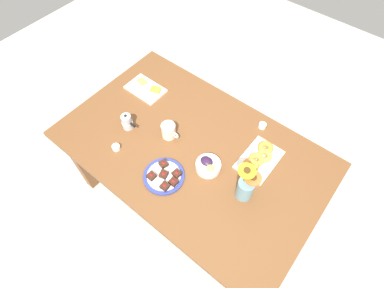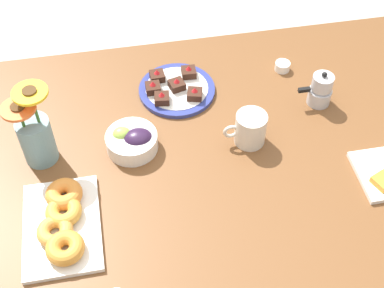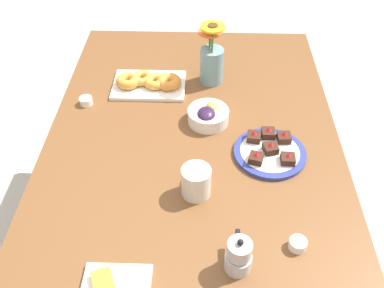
% 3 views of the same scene
% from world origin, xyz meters
% --- Properties ---
extents(ground_plane, '(6.00, 6.00, 0.00)m').
position_xyz_m(ground_plane, '(0.00, 0.00, 0.00)').
color(ground_plane, '#B7B2A8').
extents(dining_table, '(1.60, 1.00, 0.74)m').
position_xyz_m(dining_table, '(0.00, 0.00, 0.65)').
color(dining_table, brown).
rests_on(dining_table, ground_plane).
extents(coffee_mug, '(0.12, 0.09, 0.10)m').
position_xyz_m(coffee_mug, '(-0.17, -0.02, 0.79)').
color(coffee_mug, beige).
rests_on(coffee_mug, dining_table).
extents(grape_bowl, '(0.14, 0.14, 0.07)m').
position_xyz_m(grape_bowl, '(0.16, -0.05, 0.77)').
color(grape_bowl, white).
rests_on(grape_bowl, dining_table).
extents(croissant_platter, '(0.19, 0.28, 0.05)m').
position_xyz_m(croissant_platter, '(0.36, 0.18, 0.76)').
color(croissant_platter, white).
rests_on(croissant_platter, dining_table).
extents(jam_cup_berry, '(0.05, 0.05, 0.03)m').
position_xyz_m(jam_cup_berry, '(-0.35, -0.29, 0.76)').
color(jam_cup_berry, white).
rests_on(jam_cup_berry, dining_table).
extents(dessert_plate, '(0.24, 0.24, 0.05)m').
position_xyz_m(dessert_plate, '(0.01, -0.25, 0.75)').
color(dessert_plate, navy).
rests_on(dessert_plate, dining_table).
extents(flower_vase, '(0.13, 0.10, 0.25)m').
position_xyz_m(flower_vase, '(0.41, -0.06, 0.83)').
color(flower_vase, '#6B939E').
rests_on(flower_vase, dining_table).
extents(moka_pot, '(0.11, 0.07, 0.12)m').
position_xyz_m(moka_pot, '(-0.41, -0.13, 0.79)').
color(moka_pot, '#B7B7BC').
rests_on(moka_pot, dining_table).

